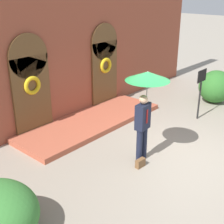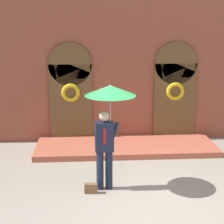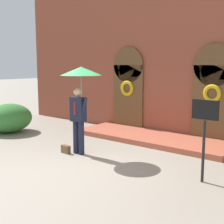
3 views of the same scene
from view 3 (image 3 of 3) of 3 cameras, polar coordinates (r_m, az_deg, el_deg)
name	(u,v)px [view 3 (image 3 of 3)]	position (r m, az deg, el deg)	size (l,w,h in m)	color
ground_plane	(87,163)	(7.86, -4.68, -9.29)	(80.00, 80.00, 0.00)	gray
building_facade	(171,57)	(10.85, 10.74, 9.91)	(14.00, 2.30, 5.60)	brown
person_with_umbrella	(80,84)	(8.28, -5.81, 5.12)	(1.10, 1.10, 2.36)	#191E33
handbag	(66,149)	(8.73, -8.46, -6.75)	(0.28, 0.12, 0.22)	brown
sign_post	(204,127)	(6.60, 16.55, -2.68)	(0.56, 0.06, 1.72)	black
shrub_left	(9,118)	(11.79, -18.28, -1.04)	(1.48, 1.66, 1.03)	#387A33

